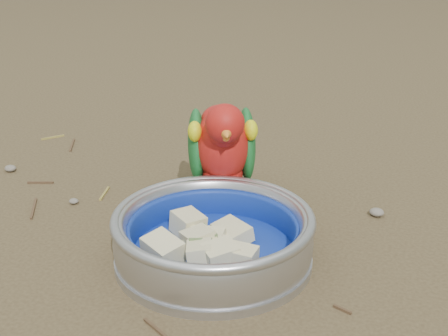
% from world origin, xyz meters
% --- Properties ---
extents(ground, '(60.00, 60.00, 0.00)m').
position_xyz_m(ground, '(0.00, 0.00, 0.00)').
color(ground, '#4E3F28').
extents(food_bowl, '(0.23, 0.23, 0.02)m').
position_xyz_m(food_bowl, '(0.12, 0.08, 0.01)').
color(food_bowl, '#B2B2BA').
rests_on(food_bowl, ground).
extents(bowl_wall, '(0.23, 0.23, 0.04)m').
position_xyz_m(bowl_wall, '(0.12, 0.08, 0.04)').
color(bowl_wall, '#B2B2BA').
rests_on(bowl_wall, food_bowl).
extents(fruit_wedges, '(0.14, 0.14, 0.03)m').
position_xyz_m(fruit_wedges, '(0.12, 0.08, 0.03)').
color(fruit_wedges, beige).
rests_on(fruit_wedges, food_bowl).
extents(lory_parrot, '(0.16, 0.21, 0.15)m').
position_xyz_m(lory_parrot, '(0.08, 0.22, 0.08)').
color(lory_parrot, '#A81713').
rests_on(lory_parrot, ground).
extents(ground_debris, '(0.90, 0.80, 0.01)m').
position_xyz_m(ground_debris, '(-0.03, 0.05, 0.00)').
color(ground_debris, olive).
rests_on(ground_debris, ground).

